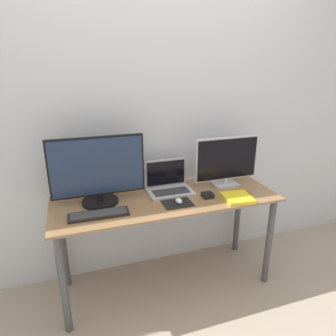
{
  "coord_description": "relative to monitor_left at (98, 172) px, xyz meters",
  "views": [
    {
      "loc": [
        -0.6,
        -1.54,
        1.62
      ],
      "look_at": [
        0.02,
        0.3,
        0.94
      ],
      "focal_mm": 32.0,
      "sensor_mm": 36.0,
      "label": 1
    }
  ],
  "objects": [
    {
      "name": "power_brick",
      "position": [
        0.73,
        -0.15,
        -0.21
      ],
      "size": [
        0.08,
        0.07,
        0.03
      ],
      "color": "black",
      "rests_on": "desk"
    },
    {
      "name": "keyboard",
      "position": [
        -0.03,
        -0.18,
        -0.22
      ],
      "size": [
        0.37,
        0.13,
        0.02
      ],
      "color": "black",
      "rests_on": "desk"
    },
    {
      "name": "wall_back",
      "position": [
        0.45,
        0.27,
        0.3
      ],
      "size": [
        7.0,
        0.05,
        2.5
      ],
      "color": "silver",
      "rests_on": "ground_plane"
    },
    {
      "name": "monitor_right",
      "position": [
        0.95,
        0.0,
        -0.03
      ],
      "size": [
        0.51,
        0.13,
        0.38
      ],
      "color": "#B2B2B7",
      "rests_on": "desk"
    },
    {
      "name": "mouse",
      "position": [
        0.5,
        -0.19,
        -0.2
      ],
      "size": [
        0.04,
        0.07,
        0.03
      ],
      "color": "silver",
      "rests_on": "mousepad"
    },
    {
      "name": "book",
      "position": [
        0.91,
        -0.25,
        -0.21
      ],
      "size": [
        0.21,
        0.22,
        0.02
      ],
      "color": "yellow",
      "rests_on": "desk"
    },
    {
      "name": "monitor_left",
      "position": [
        0.0,
        0.0,
        0.0
      ],
      "size": [
        0.62,
        0.25,
        0.46
      ],
      "color": "black",
      "rests_on": "desk"
    },
    {
      "name": "desk",
      "position": [
        0.45,
        -0.07,
        -0.34
      ],
      "size": [
        1.58,
        0.56,
        0.72
      ],
      "color": "olive",
      "rests_on": "ground_plane"
    },
    {
      "name": "laptop",
      "position": [
        0.5,
        0.04,
        -0.17
      ],
      "size": [
        0.32,
        0.22,
        0.23
      ],
      "color": "#ADADB2",
      "rests_on": "desk"
    },
    {
      "name": "mousepad",
      "position": [
        0.49,
        -0.17,
        -0.22
      ],
      "size": [
        0.2,
        0.16,
        0.0
      ],
      "color": "black",
      "rests_on": "desk"
    },
    {
      "name": "ground_plane",
      "position": [
        0.45,
        -0.35,
        -0.95
      ],
      "size": [
        12.0,
        12.0,
        0.0
      ],
      "primitive_type": "plane",
      "color": "gray"
    }
  ]
}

